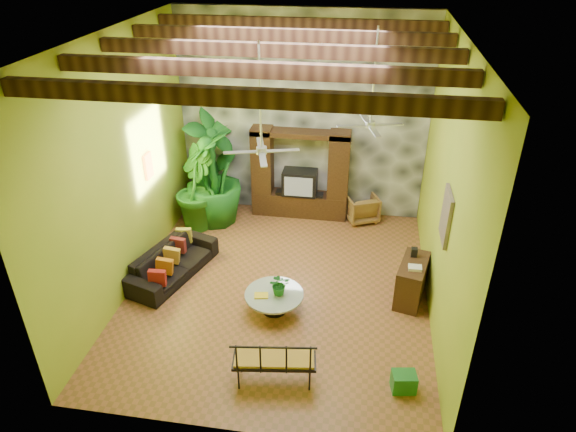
% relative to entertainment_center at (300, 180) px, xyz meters
% --- Properties ---
extents(ground, '(7.00, 7.00, 0.00)m').
position_rel_entertainment_center_xyz_m(ground, '(0.00, -3.14, -0.97)').
color(ground, brown).
rests_on(ground, ground).
extents(ceiling, '(6.00, 7.00, 0.02)m').
position_rel_entertainment_center_xyz_m(ceiling, '(0.00, -3.14, 4.03)').
color(ceiling, silver).
rests_on(ceiling, back_wall).
extents(back_wall, '(6.00, 0.02, 5.00)m').
position_rel_entertainment_center_xyz_m(back_wall, '(0.00, 0.36, 1.53)').
color(back_wall, '#8FAC27').
rests_on(back_wall, ground).
extents(left_wall, '(0.02, 7.00, 5.00)m').
position_rel_entertainment_center_xyz_m(left_wall, '(-3.00, -3.14, 1.53)').
color(left_wall, '#8FAC27').
rests_on(left_wall, ground).
extents(right_wall, '(0.02, 7.00, 5.00)m').
position_rel_entertainment_center_xyz_m(right_wall, '(3.00, -3.14, 1.53)').
color(right_wall, '#8FAC27').
rests_on(right_wall, ground).
extents(stone_accent_wall, '(5.98, 0.10, 4.98)m').
position_rel_entertainment_center_xyz_m(stone_accent_wall, '(0.00, 0.30, 1.53)').
color(stone_accent_wall, '#313438').
rests_on(stone_accent_wall, ground).
extents(ceiling_beams, '(5.95, 5.36, 0.22)m').
position_rel_entertainment_center_xyz_m(ceiling_beams, '(0.00, -3.14, 3.81)').
color(ceiling_beams, '#3D2313').
rests_on(ceiling_beams, ceiling).
extents(entertainment_center, '(2.40, 0.55, 2.30)m').
position_rel_entertainment_center_xyz_m(entertainment_center, '(0.00, 0.00, 0.00)').
color(entertainment_center, black).
rests_on(entertainment_center, ground).
extents(ceiling_fan_front, '(1.28, 1.28, 1.86)m').
position_rel_entertainment_center_xyz_m(ceiling_fan_front, '(-0.20, -3.54, 2.44)').
color(ceiling_fan_front, '#BCBCC1').
rests_on(ceiling_fan_front, ceiling).
extents(ceiling_fan_back, '(1.28, 1.28, 1.86)m').
position_rel_entertainment_center_xyz_m(ceiling_fan_back, '(1.60, -1.94, 2.44)').
color(ceiling_fan_back, '#BCBCC1').
rests_on(ceiling_fan_back, ceiling).
extents(wall_art_mask, '(0.06, 0.32, 0.55)m').
position_rel_entertainment_center_xyz_m(wall_art_mask, '(-2.96, -2.14, 1.13)').
color(wall_art_mask, gold).
rests_on(wall_art_mask, left_wall).
extents(wall_art_painting, '(0.06, 0.70, 0.90)m').
position_rel_entertainment_center_xyz_m(wall_art_painting, '(2.96, -3.74, 1.33)').
color(wall_art_painting, navy).
rests_on(wall_art_painting, right_wall).
extents(sofa, '(1.49, 2.36, 0.64)m').
position_rel_entertainment_center_xyz_m(sofa, '(-2.30, -3.04, -0.64)').
color(sofa, black).
rests_on(sofa, ground).
extents(wicker_armchair, '(0.97, 0.99, 0.69)m').
position_rel_entertainment_center_xyz_m(wicker_armchair, '(1.57, -0.05, -0.62)').
color(wicker_armchair, brown).
rests_on(wicker_armchair, ground).
extents(tall_plant_a, '(1.68, 1.68, 2.69)m').
position_rel_entertainment_center_xyz_m(tall_plant_a, '(-2.18, -0.05, 0.38)').
color(tall_plant_a, '#185D1F').
rests_on(tall_plant_a, ground).
extents(tall_plant_b, '(1.25, 1.39, 2.10)m').
position_rel_entertainment_center_xyz_m(tall_plant_b, '(-2.42, -0.94, 0.08)').
color(tall_plant_b, '#23681B').
rests_on(tall_plant_b, ground).
extents(tall_plant_c, '(1.45, 1.45, 2.45)m').
position_rel_entertainment_center_xyz_m(tall_plant_c, '(-2.03, -0.67, 0.26)').
color(tall_plant_c, '#185C19').
rests_on(tall_plant_c, ground).
extents(coffee_table, '(1.13, 1.13, 0.40)m').
position_rel_entertainment_center_xyz_m(coffee_table, '(0.03, -3.85, -0.71)').
color(coffee_table, black).
rests_on(coffee_table, ground).
extents(centerpiece_plant, '(0.47, 0.43, 0.43)m').
position_rel_entertainment_center_xyz_m(centerpiece_plant, '(0.14, -3.83, -0.35)').
color(centerpiece_plant, '#1A661D').
rests_on(centerpiece_plant, coffee_table).
extents(yellow_tray, '(0.29, 0.23, 0.03)m').
position_rel_entertainment_center_xyz_m(yellow_tray, '(-0.19, -3.96, -0.55)').
color(yellow_tray, yellow).
rests_on(yellow_tray, coffee_table).
extents(iron_bench, '(1.39, 0.66, 0.57)m').
position_rel_entertainment_center_xyz_m(iron_bench, '(0.36, -5.68, -0.42)').
color(iron_bench, black).
rests_on(iron_bench, ground).
extents(side_console, '(0.72, 1.15, 0.85)m').
position_rel_entertainment_center_xyz_m(side_console, '(2.65, -3.06, -0.54)').
color(side_console, '#361911').
rests_on(side_console, ground).
extents(green_bin, '(0.43, 0.35, 0.34)m').
position_rel_entertainment_center_xyz_m(green_bin, '(2.43, -5.45, -0.80)').
color(green_bin, '#1E712A').
rests_on(green_bin, ground).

